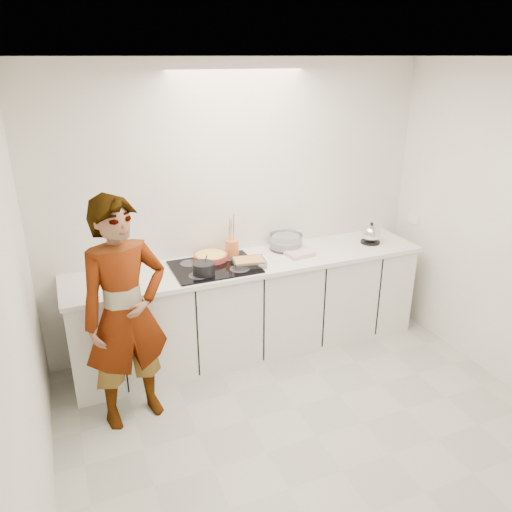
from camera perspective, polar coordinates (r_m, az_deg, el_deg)
name	(u,v)px	position (r m, az deg, el deg)	size (l,w,h in m)	color
floor	(316,436)	(3.93, 6.91, -19.80)	(3.60, 3.20, 0.00)	#B1B1A6
ceiling	(338,56)	(2.94, 9.37, 21.59)	(3.60, 3.20, 0.00)	white
wall_back	(238,209)	(4.58, -2.04, 5.38)	(3.60, 0.00, 2.60)	white
wall_left	(18,330)	(2.85, -25.59, -7.66)	(0.00, 3.20, 2.60)	white
base_cabinets	(252,308)	(4.63, -0.51, -6.00)	(3.20, 0.58, 0.87)	silver
countertop	(251,263)	(4.43, -0.53, -0.80)	(3.24, 0.64, 0.04)	white
hob	(214,267)	(4.30, -4.77, -1.24)	(0.72, 0.54, 0.01)	black
tart_dish	(211,256)	(4.43, -5.20, -0.03)	(0.38, 0.38, 0.05)	#B53C32
saucepan	(204,269)	(4.13, -5.99, -1.44)	(0.18, 0.18, 0.17)	black
baking_dish	(249,262)	(4.29, -0.85, -0.66)	(0.31, 0.24, 0.05)	silver
mixing_bowl	(286,242)	(4.69, 3.44, 1.58)	(0.36, 0.36, 0.14)	silver
tea_towel	(300,254)	(4.55, 5.03, 0.27)	(0.24, 0.18, 0.04)	white
kettle	(371,234)	(4.95, 13.00, 2.44)	(0.20, 0.20, 0.21)	black
utensil_crock	(232,248)	(4.50, -2.76, 0.90)	(0.13, 0.13, 0.16)	orange
cook	(126,314)	(3.72, -14.67, -6.46)	(0.64, 0.42, 1.76)	silver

